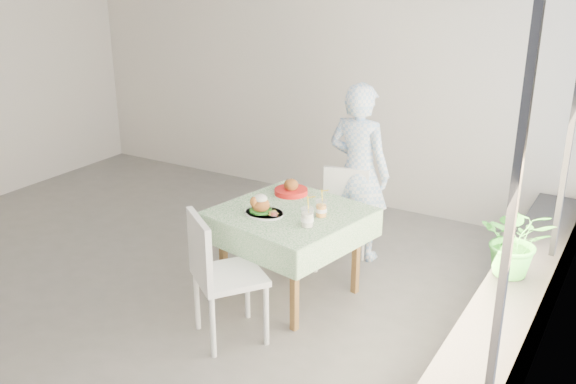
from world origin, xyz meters
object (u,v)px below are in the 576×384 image
Objects in this scene: chair_far at (340,238)px; potted_plant at (517,240)px; diner at (359,172)px; chair_near at (228,300)px; cafe_table at (290,243)px; main_dish at (262,208)px; juice_cup_orange at (321,209)px.

chair_far is 1.68m from potted_plant.
chair_far is 1.61× the size of potted_plant.
chair_far is 0.53× the size of diner.
diner reaches higher than chair_near.
cafe_table is 1.72m from potted_plant.
chair_far is 1.04m from main_dish.
diner is 0.94m from juice_cup_orange.
juice_cup_orange is 1.43m from potted_plant.
potted_plant is at bearing 31.21° from chair_near.
main_dish is 1.21× the size of juice_cup_orange.
chair_near is at bearing -112.43° from juice_cup_orange.
main_dish is 0.46m from juice_cup_orange.
diner is at bearing 83.09° from chair_near.
main_dish reaches higher than chair_far.
cafe_table is at bearing -170.56° from potted_plant.
juice_cup_orange is (0.26, 0.02, 0.34)m from cafe_table.
potted_plant is (1.55, -0.40, 0.50)m from chair_far.
juice_cup_orange is (0.41, 0.19, 0.01)m from main_dish.
cafe_table is 1.25× the size of chair_near.
chair_near is 0.78m from main_dish.
diner reaches higher than main_dish.
cafe_table is at bearing 49.32° from main_dish.
cafe_table is 0.72m from chair_far.
chair_far is 0.61m from diner.
potted_plant is (1.67, 0.28, 0.31)m from cafe_table.
juice_cup_orange is 0.49× the size of potted_plant.
potted_plant is (1.52, -0.68, -0.04)m from diner.
chair_near is 1.81× the size of potted_plant.
chair_near is at bearing -97.16° from chair_far.
diner is at bearing 97.16° from juice_cup_orange.
diner is (0.15, 0.96, 0.35)m from cafe_table.
diner is 1.67m from potted_plant.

